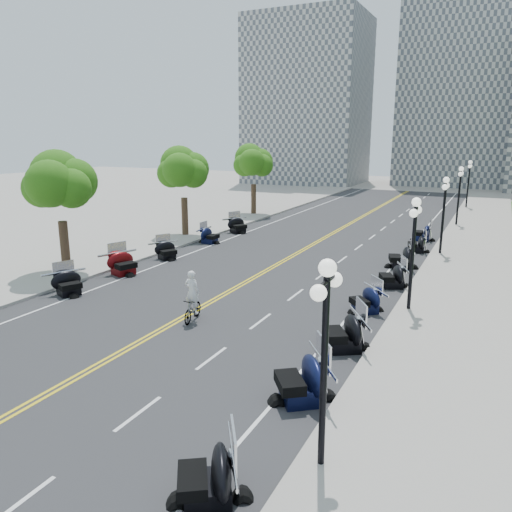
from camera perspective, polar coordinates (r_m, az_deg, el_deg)
The scene contains 50 objects.
ground at distance 22.72m, azimuth -6.82°, elevation -6.16°, with size 160.00×160.00×0.00m, color gray.
road at distance 31.21m, azimuth 3.15°, elevation -0.59°, with size 16.00×90.00×0.01m, color #333335.
centerline_yellow_a at distance 31.25m, azimuth 2.94°, elevation -0.55°, with size 0.12×90.00×0.00m, color yellow.
centerline_yellow_b at distance 31.16m, azimuth 3.35°, elevation -0.59°, with size 0.12×90.00×0.00m, color yellow.
edge_line_north at distance 29.40m, azimuth 14.71°, elevation -1.90°, with size 0.12×90.00×0.00m, color white.
edge_line_south at distance 34.13m, azimuth -6.79°, elevation 0.59°, with size 0.12×90.00×0.00m, color white.
lane_dash_3 at distance 12.88m, azimuth -25.65°, elevation -24.26°, with size 0.12×2.00×0.00m, color white.
lane_dash_4 at distance 15.13m, azimuth -13.29°, elevation -17.09°, with size 0.12×2.00×0.00m, color white.
lane_dash_5 at distance 18.00m, azimuth -5.10°, elevation -11.54°, with size 0.12×2.00×0.00m, color white.
lane_dash_6 at distance 21.24m, azimuth 0.52°, elevation -7.45°, with size 0.12×2.00×0.00m, color white.
lane_dash_7 at distance 24.70m, azimuth 4.54°, elevation -4.43°, with size 0.12×2.00×0.00m, color white.
lane_dash_8 at distance 28.31m, azimuth 7.53°, elevation -2.16°, with size 0.12×2.00×0.00m, color white.
lane_dash_9 at distance 32.01m, azimuth 9.83°, elevation -0.39°, with size 0.12×2.00×0.00m, color white.
lane_dash_10 at distance 35.77m, azimuth 11.65°, elevation 1.00°, with size 0.12×2.00×0.00m, color white.
lane_dash_11 at distance 39.58m, azimuth 13.13°, elevation 2.13°, with size 0.12×2.00×0.00m, color white.
lane_dash_12 at distance 43.43m, azimuth 14.34°, elevation 3.06°, with size 0.12×2.00×0.00m, color white.
lane_dash_13 at distance 47.30m, azimuth 15.36°, elevation 3.83°, with size 0.12×2.00×0.00m, color white.
lane_dash_14 at distance 51.19m, azimuth 16.22°, elevation 4.49°, with size 0.12×2.00×0.00m, color white.
lane_dash_15 at distance 55.09m, azimuth 16.97°, elevation 5.05°, with size 0.12×2.00×0.00m, color white.
lane_dash_16 at distance 59.01m, azimuth 17.61°, elevation 5.54°, with size 0.12×2.00×0.00m, color white.
lane_dash_17 at distance 62.94m, azimuth 18.18°, elevation 5.97°, with size 0.12×2.00×0.00m, color white.
lane_dash_18 at distance 66.88m, azimuth 18.68°, elevation 6.34°, with size 0.12×2.00×0.00m, color white.
lane_dash_19 at distance 70.82m, azimuth 19.13°, elevation 6.68°, with size 0.12×2.00×0.00m, color white.
sidewalk_north at distance 28.92m, azimuth 22.69°, elevation -2.65°, with size 5.00×90.00×0.15m, color #9E9991.
sidewalk_south at distance 36.46m, azimuth -12.22°, elevation 1.31°, with size 5.00×90.00×0.15m, color #9E9991.
distant_block_a at distance 85.41m, azimuth 5.91°, elevation 17.13°, with size 18.00×14.00×26.00m, color gray.
distant_block_b at distance 86.55m, azimuth 21.92°, elevation 17.55°, with size 16.00×12.00×30.00m, color gray.
street_lamp_1 at distance 11.54m, azimuth 7.78°, elevation -12.46°, with size 0.50×1.20×4.90m, color black, non-canonical shape.
street_lamp_2 at distance 22.68m, azimuth 17.45°, elevation 0.12°, with size 0.50×1.20×4.90m, color black, non-canonical shape.
street_lamp_3 at distance 34.40m, azimuth 20.61°, elevation 4.31°, with size 0.50×1.20×4.90m, color black, non-canonical shape.
street_lamp_4 at distance 46.27m, azimuth 22.16°, elevation 6.35°, with size 0.50×1.20×4.90m, color black, non-canonical shape.
street_lamp_5 at distance 58.19m, azimuth 23.09°, elevation 7.56°, with size 0.50×1.20×4.90m, color black, non-canonical shape.
tree_2 at distance 29.61m, azimuth -21.54°, elevation 7.06°, with size 4.80×4.80×9.20m, color #235619, non-canonical shape.
tree_3 at distance 38.70m, azimuth -8.29°, elevation 9.18°, with size 4.80×4.80×9.20m, color #235619, non-canonical shape.
tree_4 at distance 49.06m, azimuth -0.28°, elevation 10.23°, with size 4.80×4.80×9.20m, color #235619, non-canonical shape.
motorcycle_n_3 at distance 11.56m, azimuth -5.59°, elevation -23.46°, with size 1.98×1.98×1.38m, color black, non-canonical shape.
motorcycle_n_4 at distance 15.06m, azimuth 5.24°, elevation -13.58°, with size 2.23×2.23×1.56m, color black, non-canonical shape.
motorcycle_n_5 at distance 18.60m, azimuth 10.03°, elevation -8.38°, with size 2.13×2.13×1.49m, color black, non-canonical shape.
motorcycle_n_6 at distance 22.61m, azimuth 12.41°, elevation -4.79°, with size 1.81×1.81×1.27m, color black, non-canonical shape.
motorcycle_n_7 at distance 26.62m, azimuth 15.35°, elevation -2.10°, with size 1.89×1.89×1.32m, color black, non-canonical shape.
motorcycle_n_8 at distance 30.59m, azimuth 16.26°, elevation -0.00°, with size 2.10×2.10×1.47m, color black, non-canonical shape.
motorcycle_n_9 at distance 35.14m, azimuth 17.92°, elevation 1.43°, with size 1.80×1.80×1.26m, color black, non-canonical shape.
motorcycle_n_10 at distance 39.25m, azimuth 18.52°, elevation 2.67°, with size 1.92×1.92×1.35m, color black, non-canonical shape.
motorcycle_s_5 at distance 26.15m, azimuth -20.68°, elevation -2.80°, with size 1.87×1.87×1.31m, color black, non-canonical shape.
motorcycle_s_6 at distance 28.99m, azimuth -14.96°, elevation -0.68°, with size 2.06×2.06×1.44m, color #590A0C, non-canonical shape.
motorcycle_s_7 at distance 32.05m, azimuth -10.18°, elevation 0.73°, with size 1.78×1.78×1.25m, color black, non-canonical shape.
motorcycle_s_8 at distance 36.41m, azimuth -5.32°, elevation 2.44°, with size 1.81×1.81×1.26m, color black, non-canonical shape.
motorcycle_s_9 at distance 40.21m, azimuth -2.09°, elevation 3.62°, with size 1.94×1.94×1.36m, color black, non-canonical shape.
bicycle at distance 21.30m, azimuth -7.25°, elevation -6.05°, with size 0.49×1.73×1.04m, color #A51414.
cyclist_rider at distance 20.86m, azimuth -7.37°, elevation -2.29°, with size 0.68×0.45×1.86m, color white.
Camera 1 is at (11.74, -17.89, 7.65)m, focal length 35.00 mm.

